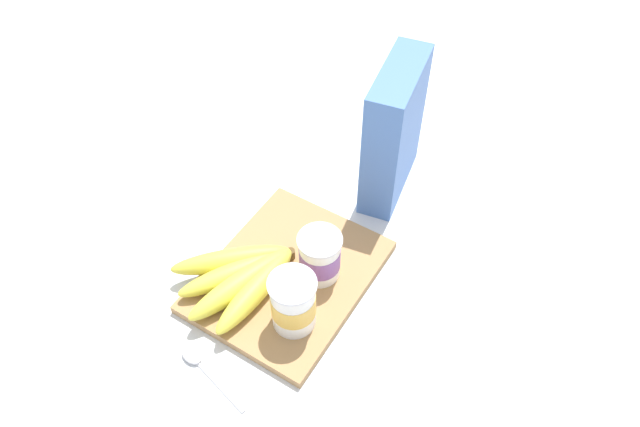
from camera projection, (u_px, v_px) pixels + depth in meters
The scene contains 7 objects.
ground_plane at pixel (289, 279), 0.95m from camera, with size 2.40×2.40×0.00m, color silver.
cutting_board at pixel (288, 276), 0.95m from camera, with size 0.29×0.23×0.02m, color #A37A4C.
cereal_box at pixel (394, 132), 1.00m from camera, with size 0.17×0.06×0.24m, color #4770B7.
yogurt_cup_front at pixel (320, 256), 0.91m from camera, with size 0.07×0.07×0.08m.
yogurt_cup_back at pixel (293, 303), 0.85m from camera, with size 0.07×0.07×0.10m.
banana_bunch at pixel (241, 276), 0.91m from camera, with size 0.20×0.17×0.04m.
spoon at pixel (203, 367), 0.85m from camera, with size 0.05×0.13×0.01m.
Camera 1 is at (0.44, 0.33, 0.79)m, focal length 33.81 mm.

